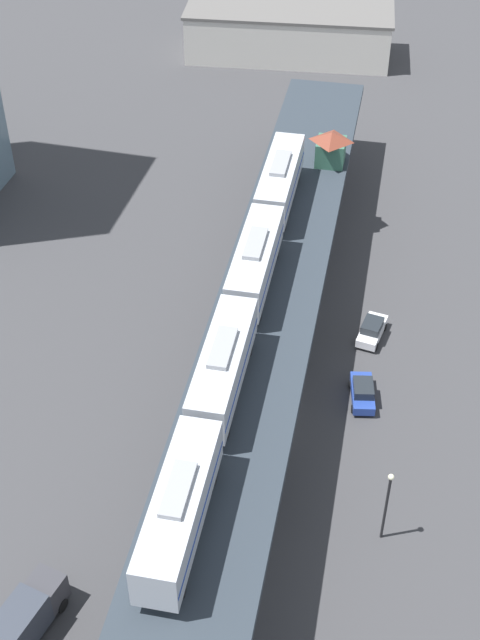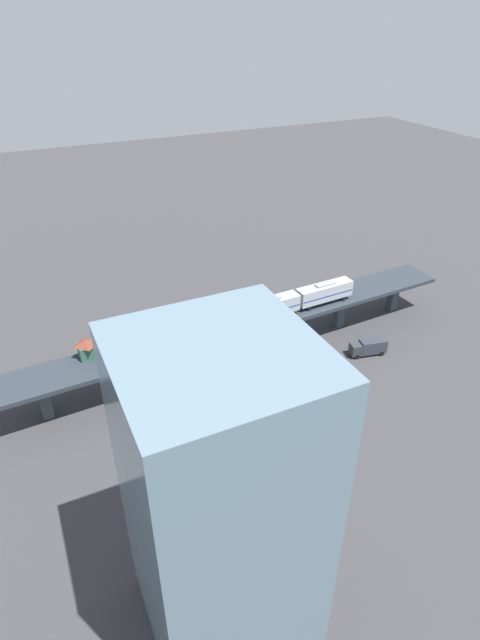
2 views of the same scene
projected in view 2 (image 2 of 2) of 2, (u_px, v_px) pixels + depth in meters
name	position (u px, v px, depth m)	size (l,w,h in m)	color
ground_plane	(241.00, 356.00, 97.87)	(400.00, 400.00, 0.00)	#38383A
elevated_viaduct	(242.00, 327.00, 94.37)	(12.93, 92.30, 7.91)	#283039
subway_train	(240.00, 315.00, 90.91)	(5.28, 49.88, 4.45)	#ADB2BA
signal_hut	(87.00, 348.00, 83.34)	(3.37, 3.37, 3.40)	#33604C
street_car_white	(169.00, 346.00, 99.19)	(2.44, 4.61, 1.89)	silver
street_car_blue	(206.00, 336.00, 102.33)	(2.68, 4.68, 1.89)	#233D93
delivery_truck	(369.00, 347.00, 97.51)	(3.71, 7.51, 3.20)	#333338
street_lamp	(257.00, 302.00, 108.04)	(0.44, 0.44, 6.94)	black
office_tower	(222.00, 507.00, 46.75)	(16.00, 16.00, 36.00)	slate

